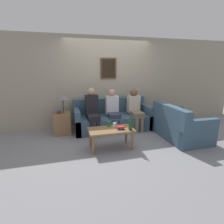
% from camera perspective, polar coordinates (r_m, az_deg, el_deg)
% --- Properties ---
extents(ground_plane, '(16.00, 16.00, 0.00)m').
position_cam_1_polar(ground_plane, '(4.66, 1.84, -7.45)').
color(ground_plane, gray).
extents(wall_back, '(9.00, 0.08, 2.60)m').
position_cam_1_polar(wall_back, '(5.32, -1.27, 9.74)').
color(wall_back, '#9E937F').
rests_on(wall_back, ground_plane).
extents(couch_main, '(2.16, 0.90, 0.85)m').
position_cam_1_polar(couch_main, '(5.05, 0.09, -2.17)').
color(couch_main, '#385166').
rests_on(couch_main, ground_plane).
extents(couch_side, '(0.90, 1.35, 0.85)m').
position_cam_1_polar(couch_side, '(4.68, 21.12, -4.50)').
color(couch_side, '#385166').
rests_on(couch_side, ground_plane).
extents(coffee_table, '(0.97, 0.51, 0.44)m').
position_cam_1_polar(coffee_table, '(3.82, -0.34, -6.56)').
color(coffee_table, olive).
rests_on(coffee_table, ground_plane).
extents(side_table_with_lamp, '(0.47, 0.44, 1.04)m').
position_cam_1_polar(side_table_with_lamp, '(4.84, -15.92, -2.50)').
color(side_table_with_lamp, olive).
rests_on(side_table_with_lamp, ground_plane).
extents(wine_bottle, '(0.08, 0.08, 0.30)m').
position_cam_1_polar(wine_bottle, '(3.72, 6.09, -4.23)').
color(wine_bottle, '#19421E').
rests_on(wine_bottle, coffee_table).
extents(drinking_glass, '(0.08, 0.08, 0.11)m').
position_cam_1_polar(drinking_glass, '(3.88, 0.85, -4.30)').
color(drinking_glass, silver).
rests_on(drinking_glass, coffee_table).
extents(book_stack, '(0.17, 0.12, 0.06)m').
position_cam_1_polar(book_stack, '(3.78, 2.88, -5.16)').
color(book_stack, black).
rests_on(book_stack, coffee_table).
extents(soda_can, '(0.07, 0.07, 0.12)m').
position_cam_1_polar(soda_can, '(3.95, -1.00, -3.84)').
color(soda_can, '#197A38').
rests_on(soda_can, coffee_table).
extents(person_left, '(0.34, 0.64, 1.20)m').
position_cam_1_polar(person_left, '(4.69, -6.42, 0.81)').
color(person_left, black).
rests_on(person_left, ground_plane).
extents(person_middle, '(0.34, 0.57, 1.15)m').
position_cam_1_polar(person_middle, '(4.81, 0.26, 0.97)').
color(person_middle, '#2D334C').
rests_on(person_middle, ground_plane).
extents(person_right, '(0.34, 0.65, 1.15)m').
position_cam_1_polar(person_right, '(5.02, 7.52, 1.40)').
color(person_right, '#756651').
rests_on(person_right, ground_plane).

